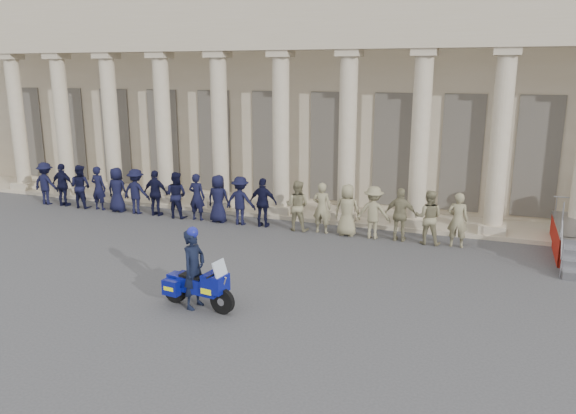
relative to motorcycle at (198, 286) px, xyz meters
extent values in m
plane|color=#3D3D3F|center=(-0.05, 0.83, -0.56)|extent=(90.00, 90.00, 0.00)
cube|color=tan|center=(-0.05, 15.83, 3.94)|extent=(40.00, 10.00, 9.00)
cube|color=tan|center=(-0.05, 9.63, -0.49)|extent=(40.00, 2.60, 0.15)
cube|color=tan|center=(-0.05, 8.83, 6.23)|extent=(35.80, 1.00, 1.00)
cube|color=tan|center=(-0.05, 8.83, 7.33)|extent=(35.80, 1.00, 1.20)
cube|color=tan|center=(-14.35, 8.83, -0.26)|extent=(0.90, 0.90, 0.30)
cylinder|color=tan|center=(-14.35, 8.83, 2.69)|extent=(0.64, 0.64, 5.60)
cube|color=tan|center=(-14.35, 8.83, 5.61)|extent=(0.85, 0.85, 0.24)
cube|color=tan|center=(-11.75, 8.83, -0.26)|extent=(0.90, 0.90, 0.30)
cylinder|color=tan|center=(-11.75, 8.83, 2.69)|extent=(0.64, 0.64, 5.60)
cube|color=tan|center=(-11.75, 8.83, 5.61)|extent=(0.85, 0.85, 0.24)
cube|color=tan|center=(-9.15, 8.83, -0.26)|extent=(0.90, 0.90, 0.30)
cylinder|color=tan|center=(-9.15, 8.83, 2.69)|extent=(0.64, 0.64, 5.60)
cube|color=tan|center=(-9.15, 8.83, 5.61)|extent=(0.85, 0.85, 0.24)
cube|color=tan|center=(-6.55, 8.83, -0.26)|extent=(0.90, 0.90, 0.30)
cylinder|color=tan|center=(-6.55, 8.83, 2.69)|extent=(0.64, 0.64, 5.60)
cube|color=tan|center=(-6.55, 8.83, 5.61)|extent=(0.85, 0.85, 0.24)
cube|color=tan|center=(-3.95, 8.83, -0.26)|extent=(0.90, 0.90, 0.30)
cylinder|color=tan|center=(-3.95, 8.83, 2.69)|extent=(0.64, 0.64, 5.60)
cube|color=tan|center=(-3.95, 8.83, 5.61)|extent=(0.85, 0.85, 0.24)
cube|color=tan|center=(-1.35, 8.83, -0.26)|extent=(0.90, 0.90, 0.30)
cylinder|color=tan|center=(-1.35, 8.83, 2.69)|extent=(0.64, 0.64, 5.60)
cube|color=tan|center=(-1.35, 8.83, 5.61)|extent=(0.85, 0.85, 0.24)
cube|color=tan|center=(1.25, 8.83, -0.26)|extent=(0.90, 0.90, 0.30)
cylinder|color=tan|center=(1.25, 8.83, 2.69)|extent=(0.64, 0.64, 5.60)
cube|color=tan|center=(1.25, 8.83, 5.61)|extent=(0.85, 0.85, 0.24)
cube|color=tan|center=(3.85, 8.83, -0.26)|extent=(0.90, 0.90, 0.30)
cylinder|color=tan|center=(3.85, 8.83, 2.69)|extent=(0.64, 0.64, 5.60)
cube|color=tan|center=(3.85, 8.83, 5.61)|extent=(0.85, 0.85, 0.24)
cube|color=tan|center=(6.45, 8.83, -0.26)|extent=(0.90, 0.90, 0.30)
cylinder|color=tan|center=(6.45, 8.83, 2.69)|extent=(0.64, 0.64, 5.60)
cube|color=tan|center=(6.45, 8.83, 5.61)|extent=(0.85, 0.85, 0.24)
cube|color=tan|center=(9.05, 8.83, -0.26)|extent=(0.90, 0.90, 0.30)
cube|color=black|center=(-15.65, 10.85, 1.99)|extent=(1.30, 0.12, 4.20)
cube|color=black|center=(-13.05, 10.85, 1.99)|extent=(1.30, 0.12, 4.20)
cube|color=black|center=(-10.45, 10.85, 1.99)|extent=(1.30, 0.12, 4.20)
cube|color=black|center=(-7.85, 10.85, 1.99)|extent=(1.30, 0.12, 4.20)
cube|color=black|center=(-5.25, 10.85, 1.99)|extent=(1.30, 0.12, 4.20)
cube|color=black|center=(-2.65, 10.85, 1.99)|extent=(1.30, 0.12, 4.20)
cube|color=black|center=(-0.05, 10.85, 1.99)|extent=(1.30, 0.12, 4.20)
cube|color=black|center=(2.55, 10.85, 1.99)|extent=(1.30, 0.12, 4.20)
cube|color=black|center=(5.15, 10.85, 1.99)|extent=(1.30, 0.12, 4.20)
cube|color=black|center=(7.75, 10.85, 1.99)|extent=(1.30, 0.12, 4.20)
imported|color=black|center=(-11.47, 7.21, 0.34)|extent=(1.17, 0.67, 1.80)
imported|color=black|center=(-10.55, 7.21, 0.34)|extent=(1.06, 0.44, 1.80)
imported|color=black|center=(-9.64, 7.21, 0.34)|extent=(0.88, 0.68, 1.80)
imported|color=black|center=(-8.72, 7.21, 0.34)|extent=(0.66, 0.43, 1.80)
imported|color=black|center=(-7.81, 7.21, 0.34)|extent=(0.88, 0.57, 1.80)
imported|color=black|center=(-6.89, 7.21, 0.34)|extent=(1.17, 0.67, 1.80)
imported|color=black|center=(-5.98, 7.21, 0.34)|extent=(1.06, 0.44, 1.80)
imported|color=black|center=(-5.06, 7.21, 0.34)|extent=(0.88, 0.68, 1.80)
imported|color=black|center=(-4.15, 7.21, 0.34)|extent=(0.66, 0.43, 1.80)
imported|color=black|center=(-3.23, 7.21, 0.34)|extent=(0.88, 0.57, 1.80)
imported|color=black|center=(-2.32, 7.21, 0.34)|extent=(1.17, 0.67, 1.80)
imported|color=black|center=(-1.40, 7.21, 0.34)|extent=(1.06, 0.44, 1.80)
imported|color=#817959|center=(-0.09, 7.21, 0.34)|extent=(0.88, 0.68, 1.80)
imported|color=#817959|center=(0.83, 7.21, 0.34)|extent=(0.66, 0.43, 1.80)
imported|color=#817959|center=(1.74, 7.21, 0.34)|extent=(0.88, 0.57, 1.80)
imported|color=#817959|center=(2.66, 7.21, 0.34)|extent=(1.17, 0.67, 1.80)
imported|color=#817959|center=(3.57, 7.21, 0.34)|extent=(1.06, 0.44, 1.80)
imported|color=#817959|center=(4.49, 7.21, 0.34)|extent=(0.88, 0.68, 1.80)
imported|color=#817959|center=(5.40, 7.21, 0.34)|extent=(0.66, 0.43, 1.80)
cube|color=maroon|center=(8.34, 7.82, -0.14)|extent=(0.04, 3.32, 0.84)
cylinder|color=black|center=(0.68, -0.09, -0.25)|extent=(0.63, 0.21, 0.62)
cylinder|color=black|center=(-0.72, 0.09, -0.25)|extent=(0.63, 0.21, 0.62)
cube|color=navy|center=(0.03, -0.01, 0.02)|extent=(1.12, 0.53, 0.36)
cube|color=navy|center=(0.49, -0.07, 0.17)|extent=(0.58, 0.55, 0.42)
cube|color=silver|center=(0.49, -0.07, -0.05)|extent=(0.24, 0.31, 0.11)
cube|color=#B2BFCC|center=(0.65, -0.09, 0.49)|extent=(0.25, 0.45, 0.50)
cube|color=black|center=(-0.16, 0.02, 0.21)|extent=(0.65, 0.40, 0.09)
cube|color=navy|center=(-0.67, 0.09, 0.09)|extent=(0.37, 0.36, 0.21)
cube|color=navy|center=(-0.62, -0.22, -0.05)|extent=(0.45, 0.26, 0.38)
cube|color=#F6FC0D|center=(-0.62, -0.22, -0.05)|extent=(0.31, 0.26, 0.09)
cube|color=navy|center=(-0.54, 0.37, -0.05)|extent=(0.45, 0.26, 0.38)
cube|color=#F6FC0D|center=(-0.54, 0.37, -0.05)|extent=(0.31, 0.26, 0.09)
cylinder|color=silver|center=(-0.41, 0.28, -0.28)|extent=(0.57, 0.17, 0.09)
cylinder|color=black|center=(0.49, -0.07, 0.39)|extent=(0.12, 0.66, 0.03)
imported|color=black|center=(-0.11, 0.01, 0.40)|extent=(0.55, 0.76, 1.93)
sphere|color=navy|center=(-0.11, 0.01, 1.32)|extent=(0.28, 0.28, 0.28)
camera|label=1|loc=(6.48, -11.01, 5.02)|focal=35.00mm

